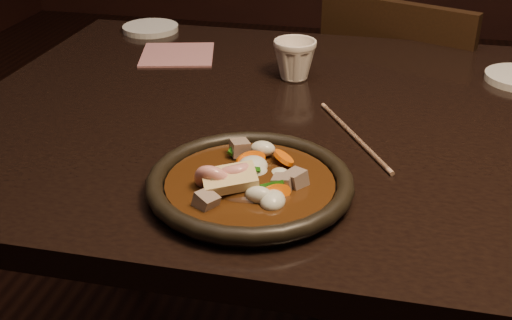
% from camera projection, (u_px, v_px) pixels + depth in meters
% --- Properties ---
extents(table, '(1.60, 0.90, 0.75)m').
position_uv_depth(table, '(429.00, 166.00, 1.08)').
color(table, black).
rests_on(table, floor).
extents(chair, '(0.51, 0.51, 0.83)m').
position_uv_depth(chair, '(401.00, 135.00, 1.69)').
color(chair, black).
rests_on(chair, floor).
extents(plate, '(0.28, 0.28, 0.03)m').
position_uv_depth(plate, '(250.00, 184.00, 0.85)').
color(plate, black).
rests_on(plate, table).
extents(stirfry, '(0.15, 0.17, 0.06)m').
position_uv_depth(stirfry, '(248.00, 180.00, 0.84)').
color(stirfry, '#311909').
rests_on(stirfry, plate).
extents(saucer_left, '(0.13, 0.13, 0.01)m').
position_uv_depth(saucer_left, '(151.00, 28.00, 1.49)').
color(saucer_left, silver).
rests_on(saucer_left, table).
extents(tea_cup, '(0.10, 0.10, 0.08)m').
position_uv_depth(tea_cup, '(295.00, 58.00, 1.21)').
color(tea_cup, '#F1E2D0').
rests_on(tea_cup, table).
extents(chopsticks, '(0.13, 0.22, 0.01)m').
position_uv_depth(chopsticks, '(354.00, 136.00, 1.00)').
color(chopsticks, tan).
rests_on(chopsticks, table).
extents(napkin, '(0.18, 0.18, 0.00)m').
position_uv_depth(napkin, '(177.00, 55.00, 1.34)').
color(napkin, '#9F6264').
rests_on(napkin, table).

